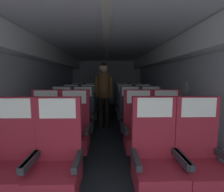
{
  "coord_description": "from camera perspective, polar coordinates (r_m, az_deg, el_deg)",
  "views": [
    {
      "loc": [
        -0.0,
        -0.28,
        1.3
      ],
      "look_at": [
        0.14,
        4.34,
        0.76
      ],
      "focal_mm": 26.85,
      "sensor_mm": 36.0,
      "label": 1
    }
  ],
  "objects": [
    {
      "name": "ground",
      "position": [
        4.31,
        -1.71,
        -11.05
      ],
      "size": [
        3.45,
        8.04,
        0.02
      ],
      "primitive_type": "cube",
      "color": "#23282D"
    },
    {
      "name": "seat_b_left_aisle",
      "position": [
        2.67,
        -12.71,
        -11.88
      ],
      "size": [
        0.48,
        0.47,
        1.09
      ],
      "color": "#38383D",
      "rests_on": "ground"
    },
    {
      "name": "seat_c_left_aisle",
      "position": [
        3.55,
        -9.86,
        -7.16
      ],
      "size": [
        0.48,
        0.47,
        1.09
      ],
      "color": "#38383D",
      "rests_on": "ground"
    },
    {
      "name": "seat_c_right_aisle",
      "position": [
        3.66,
        13.2,
        -6.83
      ],
      "size": [
        0.48,
        0.47,
        1.09
      ],
      "color": "#38383D",
      "rests_on": "ground"
    },
    {
      "name": "seat_a_left_window",
      "position": [
        2.03,
        -31.06,
        -18.93
      ],
      "size": [
        0.48,
        0.47,
        1.09
      ],
      "color": "#38383D",
      "rests_on": "ground"
    },
    {
      "name": "seat_e_left_window",
      "position": [
        5.45,
        -11.83,
        -2.37
      ],
      "size": [
        0.48,
        0.47,
        1.09
      ],
      "color": "#38383D",
      "rests_on": "ground"
    },
    {
      "name": "seat_b_left_window",
      "position": [
        2.82,
        -21.71,
        -11.24
      ],
      "size": [
        0.48,
        0.47,
        1.09
      ],
      "color": "#38383D",
      "rests_on": "ground"
    },
    {
      "name": "seat_e_right_aisle",
      "position": [
        5.43,
        8.27,
        -2.33
      ],
      "size": [
        0.48,
        0.47,
        1.09
      ],
      "color": "#38383D",
      "rests_on": "ground"
    },
    {
      "name": "seat_d_left_aisle",
      "position": [
        4.45,
        -7.98,
        -4.3
      ],
      "size": [
        0.48,
        0.47,
        1.09
      ],
      "color": "#38383D",
      "rests_on": "ground"
    },
    {
      "name": "seat_a_right_window",
      "position": [
        1.86,
        14.69,
        -20.53
      ],
      "size": [
        0.48,
        0.47,
        1.09
      ],
      "color": "#38383D",
      "rests_on": "ground"
    },
    {
      "name": "flight_attendant",
      "position": [
        4.18,
        -2.79,
        2.71
      ],
      "size": [
        0.43,
        0.28,
        1.64
      ],
      "rotation": [
        0.0,
        0.0,
        0.12
      ],
      "color": "black",
      "rests_on": "ground"
    },
    {
      "name": "seat_d_left_window",
      "position": [
        4.53,
        -13.84,
        -4.24
      ],
      "size": [
        0.48,
        0.47,
        1.09
      ],
      "color": "#38383D",
      "rests_on": "ground"
    },
    {
      "name": "seat_c_right_window",
      "position": [
        3.57,
        6.32,
        -7.03
      ],
      "size": [
        0.48,
        0.47,
        1.09
      ],
      "color": "#38383D",
      "rests_on": "ground"
    },
    {
      "name": "seat_a_right_aisle",
      "position": [
        2.02,
        27.9,
        -18.82
      ],
      "size": [
        0.48,
        0.47,
        1.09
      ],
      "color": "#38383D",
      "rests_on": "ground"
    },
    {
      "name": "seat_e_right_window",
      "position": [
        5.39,
        3.59,
        -2.34
      ],
      "size": [
        0.48,
        0.47,
        1.09
      ],
      "color": "#38383D",
      "rests_on": "ground"
    },
    {
      "name": "seat_b_right_aisle",
      "position": [
        2.8,
        18.22,
        -11.22
      ],
      "size": [
        0.48,
        0.47,
        1.09
      ],
      "color": "#38383D",
      "rests_on": "ground"
    },
    {
      "name": "seat_e_left_aisle",
      "position": [
        5.37,
        -7.07,
        -2.41
      ],
      "size": [
        0.48,
        0.47,
        1.09
      ],
      "color": "#38383D",
      "rests_on": "ground"
    },
    {
      "name": "seat_b_right_window",
      "position": [
        2.67,
        9.16,
        -11.82
      ],
      "size": [
        0.48,
        0.47,
        1.09
      ],
      "color": "#38383D",
      "rests_on": "ground"
    },
    {
      "name": "fuselage_shell",
      "position": [
        4.36,
        -1.77,
        9.44
      ],
      "size": [
        3.33,
        7.69,
        2.08
      ],
      "color": "silver",
      "rests_on": "ground"
    },
    {
      "name": "seat_a_left_aisle",
      "position": [
        1.85,
        -18.2,
        -20.88
      ],
      "size": [
        0.48,
        0.47,
        1.09
      ],
      "color": "#38383D",
      "rests_on": "ground"
    },
    {
      "name": "seat_c_left_window",
      "position": [
        3.66,
        -16.74,
        -6.95
      ],
      "size": [
        0.48,
        0.47,
        1.09
      ],
      "color": "#38383D",
      "rests_on": "ground"
    },
    {
      "name": "seat_d_right_window",
      "position": [
        4.47,
        4.61,
        -4.21
      ],
      "size": [
        0.48,
        0.47,
        1.09
      ],
      "color": "#38383D",
      "rests_on": "ground"
    },
    {
      "name": "seat_d_right_aisle",
      "position": [
        4.54,
        10.36,
        -4.15
      ],
      "size": [
        0.48,
        0.47,
        1.09
      ],
      "color": "#38383D",
      "rests_on": "ground"
    }
  ]
}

